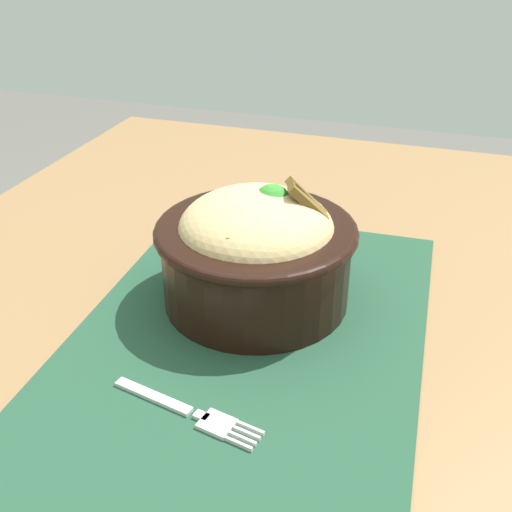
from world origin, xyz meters
name	(u,v)px	position (x,y,z in m)	size (l,w,h in m)	color
table	(236,419)	(0.00, 0.00, 0.66)	(1.25, 0.87, 0.73)	olive
placemat	(252,336)	(-0.04, 0.00, 0.73)	(0.48, 0.32, 0.00)	#1E422D
bowl	(256,248)	(-0.10, -0.01, 0.79)	(0.21, 0.21, 0.13)	black
fork	(192,413)	(0.08, -0.01, 0.73)	(0.04, 0.14, 0.00)	silver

